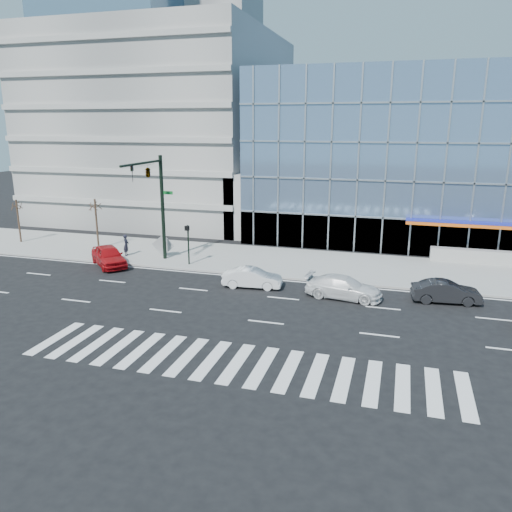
# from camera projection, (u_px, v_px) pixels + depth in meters

# --- Properties ---
(ground) EXTENTS (160.00, 160.00, 0.00)m
(ground) POSITION_uv_depth(u_px,v_px,m) (283.00, 298.00, 30.75)
(ground) COLOR black
(ground) RESTS_ON ground
(sidewalk) EXTENTS (120.00, 8.00, 0.15)m
(sidewalk) POSITION_uv_depth(u_px,v_px,m) (307.00, 263.00, 38.15)
(sidewalk) COLOR gray
(sidewalk) RESTS_ON ground
(theatre_building) EXTENTS (42.00, 26.00, 15.00)m
(theatre_building) POSITION_uv_depth(u_px,v_px,m) (484.00, 154.00, 49.08)
(theatre_building) COLOR #6685AA
(theatre_building) RESTS_ON ground
(parking_garage) EXTENTS (24.00, 24.00, 20.00)m
(parking_garage) POSITION_uv_depth(u_px,v_px,m) (169.00, 127.00, 57.76)
(parking_garage) COLOR gray
(parking_garage) RESTS_ON ground
(ramp_block) EXTENTS (6.00, 8.00, 6.00)m
(ramp_block) POSITION_uv_depth(u_px,v_px,m) (267.00, 203.00, 48.31)
(ramp_block) COLOR gray
(ramp_block) RESTS_ON ground
(tower_far_mid) EXTENTS (13.00, 13.00, 60.00)m
(tower_far_mid) POSITION_uv_depth(u_px,v_px,m) (75.00, 21.00, 98.24)
(tower_far_mid) COLOR slate
(tower_far_mid) RESTS_ON ground
(tower_backdrop) EXTENTS (14.00, 14.00, 48.00)m
(tower_backdrop) POSITION_uv_depth(u_px,v_px,m) (219.00, 52.00, 97.67)
(tower_backdrop) COLOR gray
(tower_backdrop) RESTS_ON ground
(traffic_signal) EXTENTS (1.14, 5.74, 8.00)m
(traffic_signal) POSITION_uv_depth(u_px,v_px,m) (152.00, 184.00, 36.42)
(traffic_signal) COLOR black
(traffic_signal) RESTS_ON sidewalk
(ped_signal_post) EXTENTS (0.30, 0.33, 3.00)m
(ped_signal_post) POSITION_uv_depth(u_px,v_px,m) (188.00, 239.00, 37.11)
(ped_signal_post) COLOR black
(ped_signal_post) RESTS_ON sidewalk
(street_tree_near) EXTENTS (1.10, 1.10, 4.23)m
(street_tree_near) POSITION_uv_depth(u_px,v_px,m) (95.00, 206.00, 41.67)
(street_tree_near) COLOR #332319
(street_tree_near) RESTS_ON sidewalk
(street_tree_far) EXTENTS (1.10, 1.10, 3.87)m
(street_tree_far) POSITION_uv_depth(u_px,v_px,m) (17.00, 205.00, 43.95)
(street_tree_far) COLOR #332319
(street_tree_far) RESTS_ON sidewalk
(white_suv) EXTENTS (4.89, 2.43, 1.37)m
(white_suv) POSITION_uv_depth(u_px,v_px,m) (344.00, 287.00, 30.67)
(white_suv) COLOR silver
(white_suv) RESTS_ON ground
(white_sedan) EXTENTS (4.01, 1.75, 1.28)m
(white_sedan) POSITION_uv_depth(u_px,v_px,m) (252.00, 278.00, 32.69)
(white_sedan) COLOR silver
(white_sedan) RESTS_ON ground
(dark_sedan) EXTENTS (4.16, 1.88, 1.32)m
(dark_sedan) POSITION_uv_depth(u_px,v_px,m) (446.00, 292.00, 29.91)
(dark_sedan) COLOR black
(dark_sedan) RESTS_ON ground
(red_sedan) EXTENTS (4.60, 4.44, 1.56)m
(red_sedan) POSITION_uv_depth(u_px,v_px,m) (109.00, 256.00, 37.55)
(red_sedan) COLOR #AC0D12
(red_sedan) RESTS_ON ground
(pedestrian) EXTENTS (0.56, 0.71, 1.71)m
(pedestrian) POSITION_uv_depth(u_px,v_px,m) (126.00, 245.00, 39.95)
(pedestrian) COLOR black
(pedestrian) RESTS_ON sidewalk
(tilted_panel) EXTENTS (1.82, 0.33, 1.83)m
(tilted_panel) POSITION_uv_depth(u_px,v_px,m) (163.00, 245.00, 39.63)
(tilted_panel) COLOR #9C9C9C
(tilted_panel) RESTS_ON sidewalk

